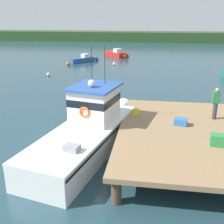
# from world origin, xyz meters

# --- Properties ---
(ground_plane) EXTENTS (200.00, 200.00, 0.00)m
(ground_plane) POSITION_xyz_m (0.00, 0.00, 0.00)
(ground_plane) COLOR #23424C
(dock) EXTENTS (6.00, 9.00, 1.20)m
(dock) POSITION_xyz_m (4.80, 0.00, 1.07)
(dock) COLOR #4C3D2D
(dock) RESTS_ON ground
(main_fishing_boat) EXTENTS (4.20, 9.96, 4.80)m
(main_fishing_boat) POSITION_xyz_m (0.32, 0.01, 1.01)
(main_fishing_boat) COLOR white
(main_fishing_boat) RESTS_ON ground
(crate_stack_mid_dock) EXTENTS (0.66, 0.52, 0.47)m
(crate_stack_mid_dock) POSITION_xyz_m (6.00, -1.41, 1.43)
(crate_stack_mid_dock) COLOR #2D8442
(crate_stack_mid_dock) RESTS_ON dock
(crate_single_far) EXTENTS (0.68, 0.55, 0.33)m
(crate_single_far) POSITION_xyz_m (4.69, 0.65, 1.37)
(crate_single_far) COLOR #3370B2
(crate_single_far) RESTS_ON dock
(bait_bucket) EXTENTS (0.32, 0.32, 0.34)m
(bait_bucket) POSITION_xyz_m (2.45, 1.77, 1.37)
(bait_bucket) COLOR yellow
(bait_bucket) RESTS_ON dock
(deckhand_by_the_boat) EXTENTS (0.36, 0.22, 1.63)m
(deckhand_by_the_boat) POSITION_xyz_m (6.45, 1.77, 2.06)
(deckhand_by_the_boat) COLOR #383842
(deckhand_by_the_boat) RESTS_ON dock
(moored_boat_far_left) EXTENTS (4.31, 4.53, 1.33)m
(moored_boat_far_left) POSITION_xyz_m (-2.74, 32.02, 0.46)
(moored_boat_far_left) COLOR red
(moored_boat_far_left) RESTS_ON ground
(moored_boat_far_right) EXTENTS (3.65, 4.01, 1.15)m
(moored_boat_far_right) POSITION_xyz_m (-6.61, 26.06, 0.40)
(moored_boat_far_right) COLOR #285184
(moored_boat_far_right) RESTS_ON ground
(mooring_buoy_inshore) EXTENTS (0.38, 0.38, 0.38)m
(mooring_buoy_inshore) POSITION_xyz_m (-1.96, 24.12, 0.19)
(mooring_buoy_inshore) COLOR silver
(mooring_buoy_inshore) RESTS_ON ground
(mooring_buoy_channel_marker) EXTENTS (0.50, 0.50, 0.50)m
(mooring_buoy_channel_marker) POSITION_xyz_m (-7.95, 23.03, 0.25)
(mooring_buoy_channel_marker) COLOR #EA5B19
(mooring_buoy_channel_marker) RESTS_ON ground
(mooring_buoy_spare_mooring) EXTENTS (0.38, 0.38, 0.38)m
(mooring_buoy_spare_mooring) POSITION_xyz_m (-8.05, 16.13, 0.19)
(mooring_buoy_spare_mooring) COLOR silver
(mooring_buoy_spare_mooring) RESTS_ON ground
(far_shoreline) EXTENTS (120.00, 8.00, 2.40)m
(far_shoreline) POSITION_xyz_m (0.00, 62.00, 1.20)
(far_shoreline) COLOR #284723
(far_shoreline) RESTS_ON ground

